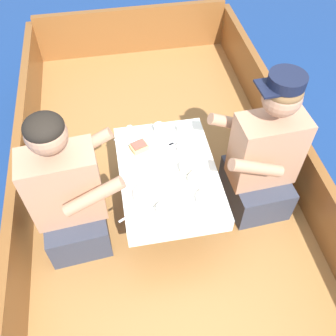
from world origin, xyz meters
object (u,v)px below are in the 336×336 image
Objects in this scene: coffee_cup_port at (183,129)px; coffee_cup_starboard at (163,210)px; coffee_cup_center at (159,128)px; person_port at (69,196)px; person_starboard at (263,159)px; sandwich at (139,147)px; tin_can at (185,168)px.

coffee_cup_port is 0.64m from coffee_cup_starboard.
coffee_cup_center reaches higher than coffee_cup_port.
person_port is 10.21× the size of coffee_cup_starboard.
person_port is 1.18m from person_starboard.
coffee_cup_starboard reaches higher than coffee_cup_port.
person_port is 10.69× the size of coffee_cup_center.
person_starboard is at bearing -30.40° from coffee_cup_center.
person_port is 0.52m from sandwich.
person_port reaches higher than coffee_cup_center.
coffee_cup_center is 0.37m from tin_can.
coffee_cup_starboard is (0.07, -0.49, 0.00)m from sandwich.
coffee_cup_starboard reaches higher than tin_can.
tin_can is (0.25, -0.21, -0.00)m from sandwich.
coffee_cup_center is at bearing 170.58° from coffee_cup_port.
coffee_cup_center is at bearing 105.10° from tin_can.
person_port is at bearing -0.43° from person_starboard.
coffee_cup_starboard is 1.05× the size of coffee_cup_center.
coffee_cup_port is at bearing 22.29° from person_port.
sandwich is at bearing -137.42° from coffee_cup_center.
person_starboard is 10.54× the size of coffee_cup_starboard.
person_port reaches higher than coffee_cup_starboard.
person_port reaches higher than tin_can.
coffee_cup_center is (-0.15, 0.02, 0.01)m from coffee_cup_port.
coffee_cup_center is (0.15, 0.14, 0.00)m from sandwich.
person_starboard reaches higher than tin_can.
person_port is at bearing 156.48° from coffee_cup_starboard.
coffee_cup_center is at bearing 82.40° from coffee_cup_starboard.
coffee_cup_starboard is 0.63m from coffee_cup_center.
coffee_cup_port is 0.15m from coffee_cup_center.
coffee_cup_center is at bearing 29.48° from person_port.
coffee_cup_port is 0.33m from tin_can.
person_starboard is at bearing -15.60° from sandwich.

